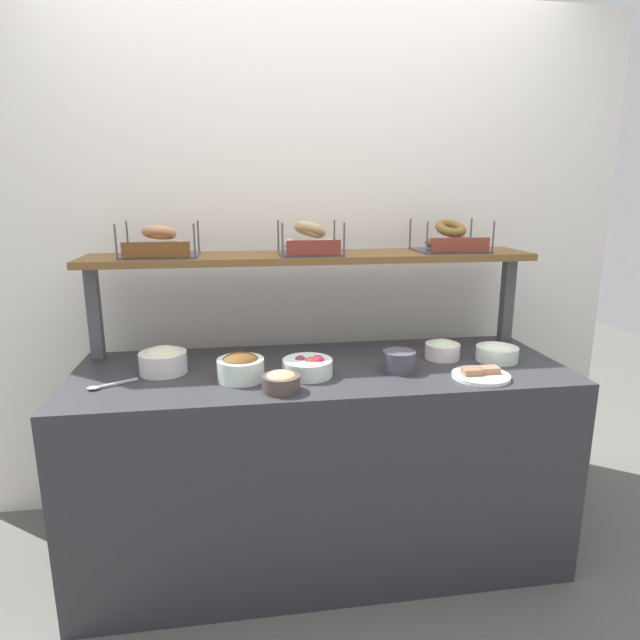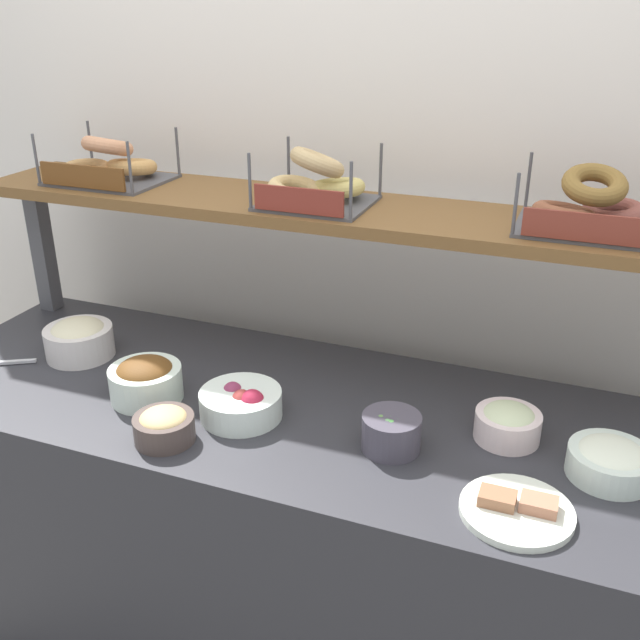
# 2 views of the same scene
# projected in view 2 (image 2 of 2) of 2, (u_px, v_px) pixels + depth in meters

# --- Properties ---
(back_wall) EXTENTS (3.17, 0.06, 2.40)m
(back_wall) POSITION_uv_depth(u_px,v_px,m) (359.00, 207.00, 2.08)
(back_wall) COLOR white
(back_wall) RESTS_ON ground_plane
(deli_counter) EXTENTS (1.97, 0.70, 0.85)m
(deli_counter) POSITION_uv_depth(u_px,v_px,m) (287.00, 540.00, 1.94)
(deli_counter) COLOR #2D2D33
(deli_counter) RESTS_ON ground_plane
(shelf_riser_left) EXTENTS (0.05, 0.05, 0.40)m
(shelf_riser_left) POSITION_uv_depth(u_px,v_px,m) (42.00, 248.00, 2.21)
(shelf_riser_left) COLOR #4C4C51
(shelf_riser_left) RESTS_ON deli_counter
(upper_shelf) EXTENTS (1.93, 0.32, 0.03)m
(upper_shelf) POSITION_uv_depth(u_px,v_px,m) (324.00, 209.00, 1.82)
(upper_shelf) COLOR brown
(upper_shelf) RESTS_ON shelf_riser_left
(bowl_cream_cheese) EXTENTS (0.17, 0.17, 0.08)m
(bowl_cream_cheese) POSITION_uv_depth(u_px,v_px,m) (611.00, 460.00, 1.48)
(bowl_cream_cheese) COLOR white
(bowl_cream_cheese) RESTS_ON deli_counter
(bowl_chocolate_spread) EXTENTS (0.18, 0.18, 0.10)m
(bowl_chocolate_spread) POSITION_uv_depth(u_px,v_px,m) (146.00, 379.00, 1.76)
(bowl_chocolate_spread) COLOR white
(bowl_chocolate_spread) RESTS_ON deli_counter
(bowl_veggie_mix) EXTENTS (0.13, 0.13, 0.08)m
(bowl_veggie_mix) POSITION_uv_depth(u_px,v_px,m) (391.00, 432.00, 1.57)
(bowl_veggie_mix) COLOR #494551
(bowl_veggie_mix) RESTS_ON deli_counter
(bowl_hummus) EXTENTS (0.14, 0.14, 0.07)m
(bowl_hummus) POSITION_uv_depth(u_px,v_px,m) (164.00, 426.00, 1.60)
(bowl_hummus) COLOR #4C3E3A
(bowl_hummus) RESTS_ON deli_counter
(bowl_scallion_spread) EXTENTS (0.15, 0.15, 0.08)m
(bowl_scallion_spread) POSITION_uv_depth(u_px,v_px,m) (508.00, 423.00, 1.60)
(bowl_scallion_spread) COLOR white
(bowl_scallion_spread) RESTS_ON deli_counter
(bowl_potato_salad) EXTENTS (0.18, 0.18, 0.11)m
(bowl_potato_salad) POSITION_uv_depth(u_px,v_px,m) (79.00, 338.00, 1.97)
(bowl_potato_salad) COLOR silver
(bowl_potato_salad) RESTS_ON deli_counter
(bowl_beet_salad) EXTENTS (0.19, 0.19, 0.08)m
(bowl_beet_salad) POSITION_uv_depth(u_px,v_px,m) (241.00, 403.00, 1.69)
(bowl_beet_salad) COLOR white
(bowl_beet_salad) RESTS_ON deli_counter
(serving_plate_white) EXTENTS (0.22, 0.22, 0.04)m
(serving_plate_white) POSITION_uv_depth(u_px,v_px,m) (517.00, 509.00, 1.38)
(serving_plate_white) COLOR white
(serving_plate_white) RESTS_ON deli_counter
(bagel_basket_sesame) EXTENTS (0.31, 0.25, 0.14)m
(bagel_basket_sesame) POSITION_uv_depth(u_px,v_px,m) (108.00, 165.00, 2.00)
(bagel_basket_sesame) COLOR #4C4C51
(bagel_basket_sesame) RESTS_ON upper_shelf
(bagel_basket_plain) EXTENTS (0.27, 0.26, 0.15)m
(bagel_basket_plain) POSITION_uv_depth(u_px,v_px,m) (316.00, 185.00, 1.78)
(bagel_basket_plain) COLOR #4C4C51
(bagel_basket_plain) RESTS_ON upper_shelf
(bagel_basket_cinnamon_raisin) EXTENTS (0.31, 0.27, 0.15)m
(bagel_basket_cinnamon_raisin) POSITION_uv_depth(u_px,v_px,m) (590.00, 210.00, 1.59)
(bagel_basket_cinnamon_raisin) COLOR #4C4C51
(bagel_basket_cinnamon_raisin) RESTS_ON upper_shelf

